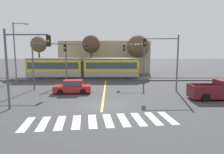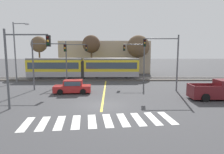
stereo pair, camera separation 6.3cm
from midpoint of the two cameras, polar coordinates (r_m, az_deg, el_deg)
ground_plane at (r=18.02m, az=-2.86°, el=-8.17°), size 200.00×200.00×0.00m
track_bed at (r=33.97m, az=-1.79°, el=-0.52°), size 120.00×4.00×0.18m
rail_near at (r=33.23m, az=-1.82°, el=-0.46°), size 120.00×0.08×0.10m
rail_far at (r=34.66m, az=-1.77°, el=-0.12°), size 120.00×0.08×0.10m
light_rail_tram at (r=34.03m, az=-8.26°, el=2.74°), size 18.50×2.64×3.43m
crosswalk_stripe_0 at (r=14.86m, az=-23.37°, el=-12.27°), size 0.89×2.85×0.01m
crosswalk_stripe_1 at (r=14.60m, az=-19.11°, el=-12.42°), size 0.89×2.85×0.01m
crosswalk_stripe_2 at (r=14.42m, az=-14.72°, el=-12.50°), size 0.89×2.85×0.01m
crosswalk_stripe_3 at (r=14.32m, az=-10.25°, el=-12.51°), size 0.89×2.85×0.01m
crosswalk_stripe_4 at (r=14.30m, az=-5.73°, el=-12.44°), size 0.89×2.85×0.01m
crosswalk_stripe_5 at (r=14.37m, az=-1.24°, el=-12.30°), size 0.89×2.85×0.01m
crosswalk_stripe_6 at (r=14.53m, az=3.17°, el=-12.09°), size 0.89×2.85×0.01m
crosswalk_stripe_7 at (r=14.76m, az=7.46°, el=-11.82°), size 0.89×2.85×0.01m
crosswalk_stripe_8 at (r=15.07m, az=11.59°, el=-11.50°), size 0.89×2.85×0.01m
crosswalk_stripe_9 at (r=15.46m, az=15.52°, el=-11.14°), size 0.89×2.85×0.01m
lane_centre_line at (r=24.05m, az=-2.29°, el=-4.13°), size 0.20×16.17×0.01m
sedan_crossing at (r=23.45m, az=-11.27°, el=-2.84°), size 4.31×2.14×1.52m
pickup_truck at (r=22.75m, az=27.96°, el=-3.56°), size 5.40×2.24×1.98m
traffic_light_far_right at (r=30.17m, az=7.14°, el=6.01°), size 3.25×0.38×6.30m
traffic_light_mid_left at (r=25.86m, az=-18.82°, el=5.40°), size 4.25×0.38×6.12m
traffic_light_mid_right at (r=24.75m, az=15.22°, el=6.30°), size 4.25×0.38×6.72m
traffic_light_near_left at (r=17.90m, az=-24.71°, el=5.13°), size 3.75×0.38×6.62m
traffic_light_far_left at (r=30.13m, az=-11.09°, el=5.88°), size 3.25×0.38×6.22m
street_lamp_west at (r=33.31m, az=-25.78°, el=7.25°), size 2.40×0.28×9.01m
bare_tree_far_west at (r=41.90m, az=-20.25°, el=8.67°), size 3.11×3.11×7.62m
bare_tree_west at (r=39.49m, az=-6.06°, el=9.28°), size 3.47×3.47×7.85m
bare_tree_east at (r=39.47m, az=7.41°, el=8.60°), size 4.36×4.36×7.81m
building_backdrop_far at (r=44.92m, az=-2.14°, el=5.75°), size 19.33×6.00×6.86m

